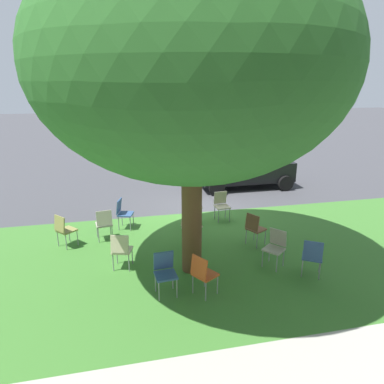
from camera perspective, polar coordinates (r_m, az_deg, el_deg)
ground at (r=11.56m, az=1.49°, el=-2.99°), size 80.00×80.00×0.00m
grass_verge at (r=8.76m, az=6.51°, el=-10.23°), size 48.00×6.00×0.01m
street_tree at (r=7.01m, az=-0.04°, el=20.13°), size 6.09×6.09×6.64m
chair_0 at (r=9.46m, az=-20.35°, el=-5.64°), size 0.59×0.59×0.88m
chair_1 at (r=10.19m, az=-11.30°, el=-3.15°), size 0.52×0.52×0.88m
chair_2 at (r=9.53m, az=-14.27°, el=-4.87°), size 0.47×0.48×0.88m
chair_3 at (r=6.98m, az=1.78°, el=-13.07°), size 0.58×0.57×0.88m
chair_4 at (r=9.11m, az=10.25°, el=-5.68°), size 0.57×0.56×0.88m
chair_5 at (r=10.32m, az=0.29°, el=-2.52°), size 0.56×0.57×0.88m
chair_6 at (r=7.07m, az=-4.49°, el=-12.69°), size 0.45×0.46×0.88m
chair_7 at (r=8.02m, az=19.22°, el=-9.80°), size 0.57×0.58×0.88m
chair_8 at (r=8.03m, az=-11.58°, el=-9.10°), size 0.51×0.51×0.88m
chair_9 at (r=8.24m, az=13.57°, el=-8.52°), size 0.59×0.58×0.88m
chair_10 at (r=9.15m, az=-0.33°, el=-5.25°), size 0.58×0.59×0.88m
chair_11 at (r=10.66m, az=4.87°, el=-1.91°), size 0.45×0.45×0.88m
parked_car at (r=14.08m, az=8.80°, el=4.17°), size 3.70×1.92×1.65m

